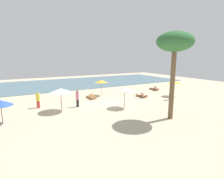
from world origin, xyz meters
name	(u,v)px	position (x,y,z in m)	size (l,w,h in m)	color
ground_plane	(108,102)	(0.00, 0.00, 0.00)	(60.00, 60.00, 0.00)	beige
ocean_water	(69,83)	(0.00, 17.00, 0.03)	(48.00, 16.00, 0.06)	slate
umbrella_0	(0,103)	(-10.76, -2.15, 1.76)	(1.82, 1.82, 1.99)	brown
umbrella_1	(101,81)	(0.90, 3.65, 2.02)	(1.83, 1.83, 2.21)	brown
umbrella_2	(61,91)	(-5.72, -0.95, 2.09)	(2.29, 2.29, 2.31)	brown
umbrella_3	(175,82)	(9.53, -1.65, 1.96)	(1.75, 1.75, 2.14)	brown
umbrella_4	(125,89)	(0.50, -3.02, 2.04)	(1.88, 1.88, 2.26)	brown
lounger_0	(91,97)	(-1.06, 2.54, 0.17)	(0.97, 1.72, 0.75)	olive
lounger_1	(142,96)	(5.34, 0.13, 0.18)	(1.30, 1.78, 0.68)	brown
lounger_2	(154,89)	(10.32, 3.13, 0.18)	(1.10, 1.77, 0.71)	brown
person_0	(77,98)	(-3.84, -0.32, 0.94)	(0.47, 0.47, 1.85)	#26262D
person_1	(38,100)	(-7.64, 1.36, 0.88)	(0.38, 0.38, 1.75)	#BF3338
person_2	(171,92)	(7.48, -2.97, 0.98)	(0.42, 0.42, 1.91)	#338C59
palm_0	(175,44)	(2.19, -7.84, 6.40)	(3.03, 3.03, 7.46)	brown
surfboard	(124,92)	(5.07, 4.08, 0.04)	(0.74, 2.02, 0.07)	#338CCC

